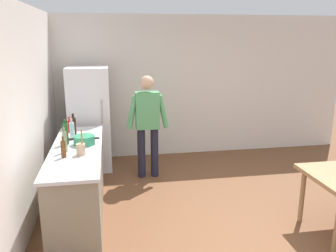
{
  "coord_description": "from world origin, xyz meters",
  "views": [
    {
      "loc": [
        -1.56,
        -3.62,
        2.3
      ],
      "look_at": [
        -0.69,
        1.41,
        0.98
      ],
      "focal_mm": 37.12,
      "sensor_mm": 36.0,
      "label": 1
    }
  ],
  "objects": [
    {
      "name": "kitchen_counter",
      "position": [
        -2.0,
        0.8,
        0.45
      ],
      "size": [
        0.64,
        2.2,
        0.9
      ],
      "color": "gray",
      "rests_on": "ground_plane"
    },
    {
      "name": "bottle_vinegar_tall",
      "position": [
        -2.12,
        0.65,
        1.04
      ],
      "size": [
        0.06,
        0.06,
        0.32
      ],
      "color": "gray",
      "rests_on": "kitchen_counter"
    },
    {
      "name": "bottle_sauce_red",
      "position": [
        -2.15,
        1.58,
        1.0
      ],
      "size": [
        0.06,
        0.06,
        0.24
      ],
      "color": "#B22319",
      "rests_on": "kitchen_counter"
    },
    {
      "name": "bottle_water_clear",
      "position": [
        -2.08,
        1.2,
        1.03
      ],
      "size": [
        0.07,
        0.07,
        0.3
      ],
      "color": "silver",
      "rests_on": "kitchen_counter"
    },
    {
      "name": "cooking_pot",
      "position": [
        -1.9,
        0.93,
        0.96
      ],
      "size": [
        0.4,
        0.28,
        0.12
      ],
      "color": "#2D845B",
      "rests_on": "kitchen_counter"
    },
    {
      "name": "person",
      "position": [
        -0.95,
        1.85,
        0.98
      ],
      "size": [
        0.7,
        0.22,
        1.7
      ],
      "color": "#1E1E2D",
      "rests_on": "ground_plane"
    },
    {
      "name": "wall_left",
      "position": [
        -2.6,
        0.2,
        1.35
      ],
      "size": [
        0.12,
        5.6,
        2.7
      ],
      "primitive_type": "cube",
      "color": "silver",
      "rests_on": "ground_plane"
    },
    {
      "name": "ground_plane",
      "position": [
        0.0,
        0.0,
        0.0
      ],
      "size": [
        14.0,
        14.0,
        0.0
      ],
      "primitive_type": "plane",
      "color": "brown"
    },
    {
      "name": "refrigerator",
      "position": [
        -1.9,
        2.4,
        0.9
      ],
      "size": [
        0.7,
        0.67,
        1.8
      ],
      "color": "white",
      "rests_on": "ground_plane"
    },
    {
      "name": "bottle_beer_brown",
      "position": [
        -2.11,
        0.44,
        1.01
      ],
      "size": [
        0.06,
        0.06,
        0.26
      ],
      "color": "#5B3314",
      "rests_on": "kitchen_counter"
    },
    {
      "name": "bottle_wine_green",
      "position": [
        -2.15,
        0.98,
        1.05
      ],
      "size": [
        0.08,
        0.08,
        0.34
      ],
      "color": "#1E5123",
      "rests_on": "kitchen_counter"
    },
    {
      "name": "utensil_jar",
      "position": [
        -1.92,
        0.5,
        0.98
      ],
      "size": [
        0.11,
        0.11,
        0.32
      ],
      "color": "tan",
      "rests_on": "kitchen_counter"
    },
    {
      "name": "wall_back",
      "position": [
        0.0,
        3.0,
        1.35
      ],
      "size": [
        6.4,
        0.12,
        2.7
      ],
      "primitive_type": "cube",
      "color": "silver",
      "rests_on": "ground_plane"
    },
    {
      "name": "bottle_wine_dark",
      "position": [
        -2.07,
        1.33,
        1.05
      ],
      "size": [
        0.08,
        0.08,
        0.34
      ],
      "color": "black",
      "rests_on": "kitchen_counter"
    }
  ]
}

